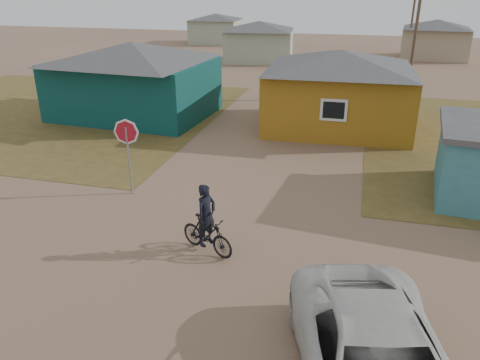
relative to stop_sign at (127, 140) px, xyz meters
name	(u,v)px	position (x,y,z in m)	size (l,w,h in m)	color
ground	(202,267)	(3.93, -3.80, -1.99)	(120.00, 120.00, 0.00)	#82634B
grass_nw	(47,111)	(-10.07, 9.20, -1.98)	(20.00, 18.00, 0.00)	brown
house_teal	(134,78)	(-4.57, 9.70, 0.07)	(8.93, 7.08, 4.00)	#0A3936
house_yellow	(339,88)	(6.43, 10.20, 0.01)	(7.72, 6.76, 3.90)	#9C6918
house_pale_west	(259,41)	(-2.07, 30.20, -0.13)	(7.04, 6.15, 3.60)	#A1AC93
house_beige_east	(435,38)	(13.93, 36.20, -0.13)	(6.95, 6.05, 3.60)	tan
house_pale_north	(216,28)	(-10.07, 42.20, -0.24)	(6.28, 5.81, 3.40)	#A1AC93
utility_pole_near	(416,31)	(10.43, 18.20, 2.15)	(1.40, 0.20, 8.00)	brown
utility_pole_far	(413,14)	(11.43, 34.20, 2.15)	(1.40, 0.20, 8.00)	brown
stop_sign	(127,140)	(0.00, 0.00, 0.00)	(0.86, 0.30, 2.73)	gray
cyclist	(207,228)	(3.82, -3.01, -1.25)	(1.84, 1.19, 2.02)	black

